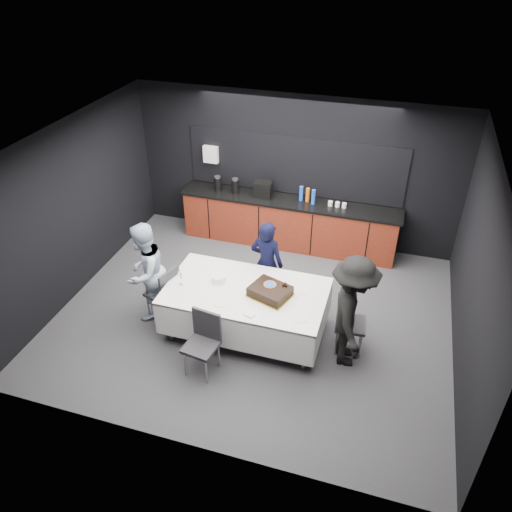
{
  "coord_description": "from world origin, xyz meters",
  "views": [
    {
      "loc": [
        1.8,
        -5.79,
        5.18
      ],
      "look_at": [
        0.0,
        0.1,
        1.05
      ],
      "focal_mm": 35.0,
      "sensor_mm": 36.0,
      "label": 1
    }
  ],
  "objects_px": {
    "cake_assembly": "(270,291)",
    "chair_left": "(165,290)",
    "party_table": "(246,298)",
    "champagne_flute": "(180,276)",
    "person_center": "(267,264)",
    "chair_right": "(346,319)",
    "plate_stack": "(219,278)",
    "chair_near": "(203,338)",
    "person_right": "(352,313)",
    "person_left": "(145,272)"
  },
  "relations": [
    {
      "from": "plate_stack",
      "to": "person_left",
      "type": "height_order",
      "value": "person_left"
    },
    {
      "from": "plate_stack",
      "to": "chair_near",
      "type": "bearing_deg",
      "value": -82.43
    },
    {
      "from": "champagne_flute",
      "to": "chair_left",
      "type": "relative_size",
      "value": 0.24
    },
    {
      "from": "party_table",
      "to": "person_right",
      "type": "bearing_deg",
      "value": -5.08
    },
    {
      "from": "plate_stack",
      "to": "chair_near",
      "type": "height_order",
      "value": "chair_near"
    },
    {
      "from": "party_table",
      "to": "champagne_flute",
      "type": "distance_m",
      "value": 1.0
    },
    {
      "from": "cake_assembly",
      "to": "plate_stack",
      "type": "height_order",
      "value": "cake_assembly"
    },
    {
      "from": "plate_stack",
      "to": "party_table",
      "type": "bearing_deg",
      "value": -11.0
    },
    {
      "from": "party_table",
      "to": "person_right",
      "type": "relative_size",
      "value": 1.36
    },
    {
      "from": "cake_assembly",
      "to": "chair_left",
      "type": "xyz_separation_m",
      "value": [
        -1.64,
        -0.04,
        -0.32
      ]
    },
    {
      "from": "cake_assembly",
      "to": "person_right",
      "type": "xyz_separation_m",
      "value": [
        1.17,
        -0.13,
        0.0
      ]
    },
    {
      "from": "plate_stack",
      "to": "chair_near",
      "type": "distance_m",
      "value": 1.01
    },
    {
      "from": "party_table",
      "to": "plate_stack",
      "type": "distance_m",
      "value": 0.49
    },
    {
      "from": "plate_stack",
      "to": "chair_left",
      "type": "height_order",
      "value": "chair_left"
    },
    {
      "from": "champagne_flute",
      "to": "person_center",
      "type": "bearing_deg",
      "value": 42.35
    },
    {
      "from": "chair_left",
      "to": "chair_right",
      "type": "xyz_separation_m",
      "value": [
        2.72,
        0.14,
        0.0
      ]
    },
    {
      "from": "person_right",
      "to": "chair_right",
      "type": "bearing_deg",
      "value": 9.83
    },
    {
      "from": "cake_assembly",
      "to": "chair_near",
      "type": "height_order",
      "value": "cake_assembly"
    },
    {
      "from": "cake_assembly",
      "to": "chair_right",
      "type": "bearing_deg",
      "value": 5.03
    },
    {
      "from": "cake_assembly",
      "to": "person_center",
      "type": "xyz_separation_m",
      "value": [
        -0.28,
        0.8,
        -0.11
      ]
    },
    {
      "from": "cake_assembly",
      "to": "chair_near",
      "type": "bearing_deg",
      "value": -128.43
    },
    {
      "from": "cake_assembly",
      "to": "person_left",
      "type": "height_order",
      "value": "person_left"
    },
    {
      "from": "chair_near",
      "to": "person_right",
      "type": "distance_m",
      "value": 2.02
    },
    {
      "from": "cake_assembly",
      "to": "chair_near",
      "type": "distance_m",
      "value": 1.14
    },
    {
      "from": "champagne_flute",
      "to": "chair_near",
      "type": "bearing_deg",
      "value": -48.82
    },
    {
      "from": "chair_right",
      "to": "person_right",
      "type": "relative_size",
      "value": 0.54
    },
    {
      "from": "party_table",
      "to": "cake_assembly",
      "type": "bearing_deg",
      "value": -1.54
    },
    {
      "from": "plate_stack",
      "to": "chair_left",
      "type": "relative_size",
      "value": 0.22
    },
    {
      "from": "party_table",
      "to": "chair_near",
      "type": "height_order",
      "value": "chair_near"
    },
    {
      "from": "party_table",
      "to": "chair_right",
      "type": "relative_size",
      "value": 2.51
    },
    {
      "from": "person_center",
      "to": "person_left",
      "type": "height_order",
      "value": "person_left"
    },
    {
      "from": "cake_assembly",
      "to": "chair_left",
      "type": "distance_m",
      "value": 1.67
    },
    {
      "from": "chair_left",
      "to": "person_left",
      "type": "bearing_deg",
      "value": 178.94
    },
    {
      "from": "chair_near",
      "to": "person_center",
      "type": "height_order",
      "value": "person_center"
    },
    {
      "from": "person_right",
      "to": "person_center",
      "type": "bearing_deg",
      "value": 45.84
    },
    {
      "from": "chair_near",
      "to": "person_left",
      "type": "height_order",
      "value": "person_left"
    },
    {
      "from": "champagne_flute",
      "to": "chair_near",
      "type": "xyz_separation_m",
      "value": [
        0.63,
        -0.72,
        -0.4
      ]
    },
    {
      "from": "chair_left",
      "to": "person_right",
      "type": "relative_size",
      "value": 0.54
    },
    {
      "from": "plate_stack",
      "to": "chair_right",
      "type": "distance_m",
      "value": 1.92
    },
    {
      "from": "chair_right",
      "to": "chair_left",
      "type": "bearing_deg",
      "value": -177.07
    },
    {
      "from": "person_right",
      "to": "person_left",
      "type": "bearing_deg",
      "value": 76.91
    },
    {
      "from": "chair_near",
      "to": "party_table",
      "type": "bearing_deg",
      "value": 69.9
    },
    {
      "from": "chair_left",
      "to": "chair_near",
      "type": "xyz_separation_m",
      "value": [
        0.95,
        -0.82,
        0.0
      ]
    },
    {
      "from": "cake_assembly",
      "to": "plate_stack",
      "type": "distance_m",
      "value": 0.82
    },
    {
      "from": "chair_right",
      "to": "chair_near",
      "type": "bearing_deg",
      "value": -151.58
    },
    {
      "from": "party_table",
      "to": "champagne_flute",
      "type": "xyz_separation_m",
      "value": [
        -0.95,
        -0.15,
        0.3
      ]
    },
    {
      "from": "champagne_flute",
      "to": "person_left",
      "type": "distance_m",
      "value": 0.66
    },
    {
      "from": "person_center",
      "to": "person_right",
      "type": "xyz_separation_m",
      "value": [
        1.45,
        -0.93,
        0.11
      ]
    },
    {
      "from": "champagne_flute",
      "to": "person_center",
      "type": "distance_m",
      "value": 1.41
    },
    {
      "from": "person_center",
      "to": "cake_assembly",
      "type": "bearing_deg",
      "value": 116.16
    }
  ]
}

